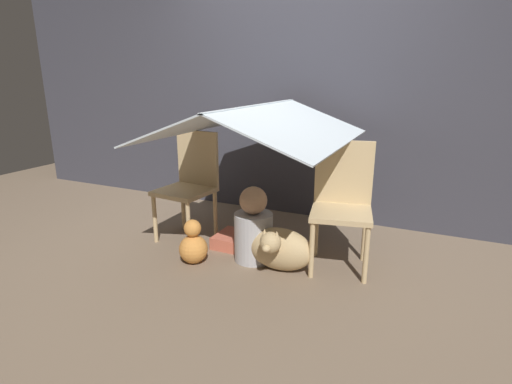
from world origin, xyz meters
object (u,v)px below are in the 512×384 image
(chair_right, at_px, (342,200))
(dog, at_px, (279,248))
(person_front, at_px, (253,229))
(chair_left, at_px, (190,181))

(chair_right, relative_size, dog, 1.84)
(chair_right, distance_m, person_front, 0.69)
(chair_right, height_order, dog, chair_right)
(chair_right, relative_size, person_front, 1.58)
(chair_left, distance_m, dog, 1.03)
(dog, bearing_deg, chair_left, 163.20)
(person_front, distance_m, dog, 0.27)
(chair_left, bearing_deg, person_front, -10.88)
(chair_left, height_order, person_front, chair_left)
(chair_left, relative_size, dog, 1.84)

